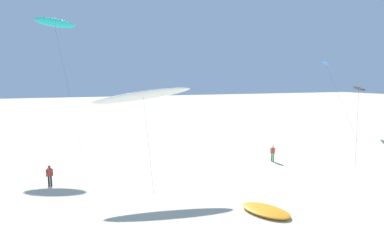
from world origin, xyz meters
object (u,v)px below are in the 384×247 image
(flying_kite_1, at_px, (54,23))
(flying_kite_4, at_px, (359,89))
(person_mid_field, at_px, (50,175))
(person_near_left, at_px, (273,153))
(grounded_kite_0, at_px, (266,210))
(flying_kite_0, at_px, (143,95))
(flying_kite_2, at_px, (326,64))

(flying_kite_1, distance_m, flying_kite_4, 33.84)
(flying_kite_1, height_order, person_mid_field, flying_kite_1)
(person_near_left, bearing_deg, grounded_kite_0, -127.10)
(grounded_kite_0, distance_m, person_mid_field, 16.37)
(flying_kite_0, xyz_separation_m, flying_kite_4, (22.52, -0.57, 0.31))
(flying_kite_0, bearing_deg, grounded_kite_0, -59.42)
(flying_kite_0, height_order, person_near_left, flying_kite_0)
(flying_kite_0, relative_size, grounded_kite_0, 2.19)
(flying_kite_1, bearing_deg, grounded_kite_0, -63.30)
(flying_kite_0, relative_size, person_mid_field, 4.89)
(flying_kite_4, relative_size, grounded_kite_0, 2.05)
(flying_kite_0, relative_size, flying_kite_4, 1.07)
(flying_kite_2, bearing_deg, flying_kite_1, 178.90)
(flying_kite_1, xyz_separation_m, grounded_kite_0, (12.18, -24.21, -14.35))
(person_near_left, bearing_deg, flying_kite_0, -175.91)
(flying_kite_0, bearing_deg, flying_kite_2, 23.87)
(flying_kite_0, xyz_separation_m, grounded_kite_0, (5.50, -9.30, -6.78))
(flying_kite_0, distance_m, flying_kite_2, 35.22)
(flying_kite_4, height_order, grounded_kite_0, flying_kite_4)
(flying_kite_1, distance_m, person_mid_field, 19.51)
(flying_kite_0, bearing_deg, person_mid_field, 172.71)
(flying_kite_2, height_order, person_mid_field, flying_kite_2)
(flying_kite_0, height_order, flying_kite_1, flying_kite_1)
(flying_kite_0, xyz_separation_m, flying_kite_1, (-6.68, 14.91, 7.56))
(flying_kite_0, height_order, grounded_kite_0, flying_kite_0)
(grounded_kite_0, bearing_deg, flying_kite_1, 116.70)
(flying_kite_1, relative_size, grounded_kite_0, 4.17)
(grounded_kite_0, height_order, person_near_left, person_near_left)
(flying_kite_0, distance_m, grounded_kite_0, 12.76)
(flying_kite_2, bearing_deg, flying_kite_4, -122.83)
(flying_kite_0, bearing_deg, flying_kite_1, 114.13)
(person_near_left, bearing_deg, flying_kite_4, -9.25)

